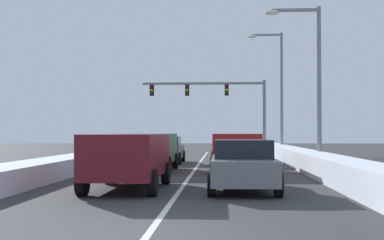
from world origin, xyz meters
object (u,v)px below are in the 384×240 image
at_px(suv_maroon_center_lane_nearest, 128,156).
at_px(sedan_charcoal_center_lane_third, 165,150).
at_px(street_lamp_right_near, 311,71).
at_px(sedan_gray_right_lane_nearest, 243,165).
at_px(suv_silver_right_lane_third, 231,145).
at_px(traffic_light_gantry, 221,98).
at_px(street_lamp_right_mid, 277,83).
at_px(suv_red_right_lane_second, 236,149).
at_px(suv_green_center_lane_second, 150,148).

xyz_separation_m(suv_maroon_center_lane_nearest, sedan_charcoal_center_lane_third, (-0.35, 13.53, -0.25)).
xyz_separation_m(suv_maroon_center_lane_nearest, street_lamp_right_near, (7.06, 9.19, 3.63)).
height_order(sedan_gray_right_lane_nearest, suv_maroon_center_lane_nearest, suv_maroon_center_lane_nearest).
xyz_separation_m(sedan_gray_right_lane_nearest, suv_silver_right_lane_third, (-0.08, 13.52, 0.25)).
bearing_deg(sedan_gray_right_lane_nearest, traffic_light_gantry, 91.36).
height_order(sedan_gray_right_lane_nearest, street_lamp_right_mid, street_lamp_right_mid).
distance_m(suv_red_right_lane_second, suv_green_center_lane_second, 3.78).
height_order(suv_silver_right_lane_third, sedan_charcoal_center_lane_third, suv_silver_right_lane_third).
bearing_deg(suv_maroon_center_lane_nearest, suv_silver_right_lane_third, 75.94).
bearing_deg(street_lamp_right_near, suv_red_right_lane_second, -150.38).
bearing_deg(street_lamp_right_mid, sedan_gray_right_lane_nearest, -98.60).
height_order(suv_silver_right_lane_third, traffic_light_gantry, traffic_light_gantry).
bearing_deg(suv_red_right_lane_second, suv_green_center_lane_second, 177.08).
xyz_separation_m(street_lamp_right_near, street_lamp_right_mid, (-0.06, 14.27, 0.80)).
height_order(suv_green_center_lane_second, sedan_charcoal_center_lane_third, suv_green_center_lane_second).
relative_size(suv_green_center_lane_second, street_lamp_right_near, 0.64).
xyz_separation_m(suv_silver_right_lane_third, traffic_light_gantry, (-0.61, 15.37, 3.71)).
bearing_deg(sedan_charcoal_center_lane_third, suv_red_right_lane_second, -59.38).
distance_m(suv_silver_right_lane_third, street_lamp_right_near, 6.69).
distance_m(suv_maroon_center_lane_nearest, street_lamp_right_mid, 24.88).
xyz_separation_m(suv_red_right_lane_second, traffic_light_gantry, (-0.68, 21.67, 3.71)).
bearing_deg(suv_green_center_lane_second, sedan_charcoal_center_lane_third, 90.06).
height_order(suv_red_right_lane_second, sedan_charcoal_center_lane_third, suv_red_right_lane_second).
height_order(suv_red_right_lane_second, traffic_light_gantry, traffic_light_gantry).
relative_size(sedan_gray_right_lane_nearest, street_lamp_right_mid, 0.49).
height_order(sedan_charcoal_center_lane_third, street_lamp_right_near, street_lamp_right_near).
height_order(suv_silver_right_lane_third, street_lamp_right_mid, street_lamp_right_mid).
distance_m(suv_red_right_lane_second, street_lamp_right_near, 5.53).
bearing_deg(suv_silver_right_lane_third, suv_maroon_center_lane_nearest, -104.06).
height_order(suv_maroon_center_lane_nearest, street_lamp_right_mid, street_lamp_right_mid).
relative_size(suv_silver_right_lane_third, suv_maroon_center_lane_nearest, 1.00).
height_order(suv_red_right_lane_second, suv_silver_right_lane_third, same).
xyz_separation_m(sedan_gray_right_lane_nearest, sedan_charcoal_center_lane_third, (-3.79, 13.62, 0.00)).
height_order(sedan_gray_right_lane_nearest, suv_red_right_lane_second, suv_red_right_lane_second).
bearing_deg(sedan_charcoal_center_lane_third, street_lamp_right_near, -30.36).
relative_size(traffic_light_gantry, street_lamp_right_mid, 1.15).
height_order(suv_maroon_center_lane_nearest, suv_green_center_lane_second, same).
xyz_separation_m(suv_green_center_lane_second, street_lamp_right_mid, (7.35, 16.14, 4.43)).
distance_m(suv_red_right_lane_second, suv_maroon_center_lane_nearest, 7.92).
bearing_deg(sedan_charcoal_center_lane_third, sedan_gray_right_lane_nearest, -74.45).
distance_m(suv_silver_right_lane_third, suv_maroon_center_lane_nearest, 13.84).
xyz_separation_m(sedan_gray_right_lane_nearest, suv_red_right_lane_second, (-0.00, 7.22, 0.25)).
bearing_deg(suv_maroon_center_lane_nearest, traffic_light_gantry, 84.54).
distance_m(suv_green_center_lane_second, street_lamp_right_near, 8.45).
bearing_deg(traffic_light_gantry, suv_silver_right_lane_third, -87.74).
relative_size(suv_silver_right_lane_third, traffic_light_gantry, 0.46).
bearing_deg(suv_red_right_lane_second, street_lamp_right_near, 29.62).
distance_m(suv_silver_right_lane_third, suv_green_center_lane_second, 7.14).
distance_m(sedan_charcoal_center_lane_third, street_lamp_right_near, 9.42).
height_order(sedan_charcoal_center_lane_third, street_lamp_right_mid, street_lamp_right_mid).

